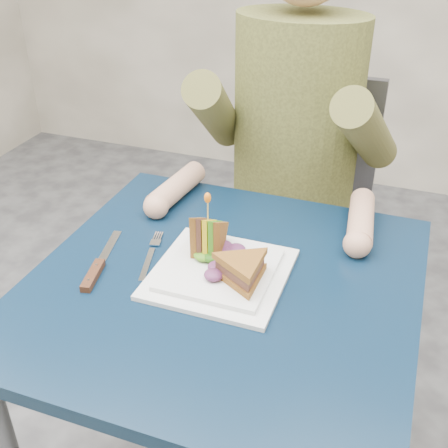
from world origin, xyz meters
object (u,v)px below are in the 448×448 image
at_px(chair, 297,207).
at_px(plate, 220,272).
at_px(table, 223,312).
at_px(fork, 150,256).
at_px(sandwich_upright, 208,237).
at_px(knife, 96,270).
at_px(diner, 297,102).
at_px(sandwich_flat, 243,270).

bearing_deg(chair, plate, -90.94).
relative_size(table, fork, 4.23).
distance_m(sandwich_upright, knife, 0.23).
relative_size(diner, fork, 4.20).
distance_m(chair, sandwich_upright, 0.66).
xyz_separation_m(plate, sandwich_flat, (0.05, -0.03, 0.04)).
bearing_deg(fork, sandwich_flat, -9.23).
relative_size(plate, sandwich_upright, 1.82).
height_order(table, diner, diner).
xyz_separation_m(diner, knife, (-0.25, -0.62, -0.18)).
bearing_deg(plate, table, -51.51).
xyz_separation_m(table, diner, (-0.00, 0.56, 0.26)).
relative_size(chair, plate, 3.58).
bearing_deg(table, diner, 90.00).
distance_m(sandwich_upright, fork, 0.13).
distance_m(plate, sandwich_upright, 0.08).
bearing_deg(table, knife, -166.29).
relative_size(plate, knife, 1.18).
relative_size(sandwich_upright, knife, 0.65).
xyz_separation_m(table, sandwich_upright, (-0.05, 0.06, 0.13)).
xyz_separation_m(chair, sandwich_flat, (0.04, -0.68, 0.23)).
height_order(diner, sandwich_upright, diner).
relative_size(table, sandwich_upright, 5.26).
relative_size(diner, knife, 3.39).
bearing_deg(knife, fork, 47.07).
height_order(diner, sandwich_flat, diner).
relative_size(diner, sandwich_upright, 5.22).
height_order(chair, sandwich_upright, chair).
height_order(sandwich_flat, sandwich_upright, sandwich_upright).
distance_m(table, diner, 0.62).
bearing_deg(plate, sandwich_flat, -24.44).
bearing_deg(sandwich_upright, plate, -46.86).
relative_size(chair, fork, 5.25).
bearing_deg(chair, table, -90.00).
bearing_deg(fork, diner, 72.25).
bearing_deg(knife, diner, 68.04).
height_order(diner, plate, diner).
bearing_deg(sandwich_flat, fork, 170.77).
xyz_separation_m(fork, knife, (-0.08, -0.08, 0.00)).
distance_m(chair, knife, 0.79).
bearing_deg(knife, sandwich_flat, 9.53).
bearing_deg(plate, diner, 88.87).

